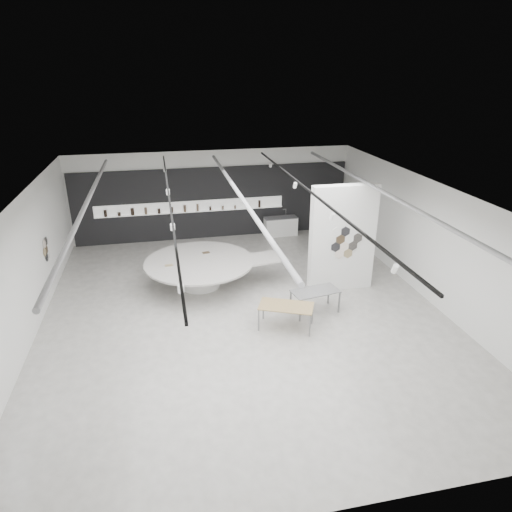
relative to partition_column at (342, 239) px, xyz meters
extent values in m
cube|color=#B8B5AD|center=(-3.50, -1.00, -1.80)|extent=(12.00, 14.00, 0.01)
cube|color=silver|center=(-3.50, -1.00, 2.01)|extent=(12.00, 14.00, 0.01)
cube|color=white|center=(-3.50, 6.01, 0.10)|extent=(12.00, 0.01, 3.80)
cube|color=white|center=(-3.50, -8.00, 0.10)|extent=(12.00, 0.01, 3.80)
cube|color=white|center=(2.50, -1.00, 0.10)|extent=(0.01, 14.00, 3.80)
cube|color=white|center=(-9.51, -1.00, 0.10)|extent=(0.01, 14.00, 3.80)
cylinder|color=#939396|center=(-7.70, -0.50, 1.82)|extent=(0.12, 12.00, 0.12)
cylinder|color=#939396|center=(-3.50, -0.50, 1.82)|extent=(0.12, 12.00, 0.12)
cylinder|color=#939396|center=(0.70, -0.50, 1.82)|extent=(0.12, 12.00, 0.12)
cube|color=black|center=(-5.50, -1.00, 1.90)|extent=(0.05, 13.00, 0.06)
cylinder|color=white|center=(-5.50, -6.00, 1.72)|extent=(0.11, 0.18, 0.21)
cylinder|color=white|center=(-5.50, -2.70, 1.72)|extent=(0.11, 0.18, 0.21)
cylinder|color=white|center=(-5.50, 0.60, 1.72)|extent=(0.11, 0.18, 0.21)
cylinder|color=white|center=(-5.50, 3.90, 1.72)|extent=(0.11, 0.18, 0.21)
cube|color=black|center=(-1.50, -1.00, 1.90)|extent=(0.05, 13.00, 0.06)
cylinder|color=white|center=(-1.50, -6.00, 1.72)|extent=(0.11, 0.18, 0.21)
cylinder|color=white|center=(-1.50, -2.70, 1.72)|extent=(0.11, 0.18, 0.21)
cylinder|color=white|center=(-1.50, 0.60, 1.72)|extent=(0.11, 0.18, 0.21)
cylinder|color=white|center=(-1.50, 3.90, 1.72)|extent=(0.11, 0.18, 0.21)
cylinder|color=black|center=(-9.47, 1.50, -0.45)|extent=(0.03, 0.28, 0.28)
cylinder|color=white|center=(-9.47, 1.76, -0.45)|extent=(0.03, 0.28, 0.28)
cylinder|color=#433321|center=(-9.47, 1.63, -0.22)|extent=(0.03, 0.28, 0.28)
cylinder|color=#94805B|center=(-9.47, 1.37, -0.22)|extent=(0.03, 0.28, 0.28)
cylinder|color=silver|center=(-9.47, 1.50, 0.01)|extent=(0.03, 0.28, 0.28)
cylinder|color=black|center=(-9.47, 1.76, 0.01)|extent=(0.03, 0.28, 0.28)
cube|color=black|center=(-3.50, 5.94, -0.25)|extent=(11.80, 0.10, 3.10)
cube|color=white|center=(-4.50, 5.87, -0.32)|extent=(8.00, 0.06, 0.46)
cube|color=white|center=(-4.50, 5.81, -0.54)|extent=(8.00, 0.18, 0.02)
cylinder|color=black|center=(-8.03, 5.81, -0.39)|extent=(0.13, 0.13, 0.29)
cylinder|color=black|center=(-7.49, 5.81, -0.46)|extent=(0.13, 0.13, 0.15)
cylinder|color=black|center=(-6.94, 5.81, -0.38)|extent=(0.14, 0.14, 0.30)
cylinder|color=brown|center=(-6.40, 5.81, -0.39)|extent=(0.12, 0.12, 0.29)
cylinder|color=black|center=(-5.86, 5.81, -0.43)|extent=(0.12, 0.12, 0.21)
cylinder|color=black|center=(-5.31, 5.81, -0.41)|extent=(0.10, 0.10, 0.25)
cylinder|color=brown|center=(-4.77, 5.81, -0.38)|extent=(0.12, 0.12, 0.30)
cylinder|color=brown|center=(-4.23, 5.81, -0.38)|extent=(0.10, 0.10, 0.31)
cylinder|color=black|center=(-3.69, 5.81, -0.45)|extent=(0.09, 0.09, 0.17)
cylinder|color=brown|center=(-3.14, 5.81, -0.45)|extent=(0.10, 0.10, 0.16)
cylinder|color=brown|center=(-2.60, 5.81, -0.46)|extent=(0.09, 0.09, 0.15)
cylinder|color=black|center=(-2.06, 5.81, -0.43)|extent=(0.09, 0.09, 0.21)
cylinder|color=black|center=(-1.51, 5.81, -0.38)|extent=(0.11, 0.11, 0.31)
cube|color=white|center=(0.00, 0.00, 0.00)|extent=(2.20, 0.35, 3.60)
cylinder|color=silver|center=(0.00, -0.19, -0.20)|extent=(0.34, 0.03, 0.34)
cylinder|color=black|center=(0.30, -0.19, -0.20)|extent=(0.34, 0.03, 0.34)
cylinder|color=black|center=(-0.30, -0.19, -0.20)|extent=(0.34, 0.03, 0.34)
cylinder|color=white|center=(0.15, -0.19, 0.06)|extent=(0.34, 0.03, 0.34)
cylinder|color=#433321|center=(-0.15, -0.19, 0.06)|extent=(0.34, 0.03, 0.34)
cylinder|color=#94805B|center=(0.15, -0.19, -0.46)|extent=(0.34, 0.03, 0.34)
cylinder|color=silver|center=(-0.15, -0.19, -0.46)|extent=(0.34, 0.03, 0.34)
cylinder|color=black|center=(0.45, -0.19, 0.06)|extent=(0.34, 0.03, 0.34)
cylinder|color=black|center=(0.00, -0.19, 0.32)|extent=(0.34, 0.03, 0.34)
cylinder|color=white|center=(-0.30, -0.19, 0.32)|extent=(0.34, 0.03, 0.34)
cylinder|color=white|center=(-4.63, 1.15, -1.36)|extent=(1.55, 1.55, 0.88)
cylinder|color=#B3AEA9|center=(-4.63, 1.15, -0.89)|extent=(4.28, 4.28, 0.06)
cube|color=#B3AEA9|center=(-2.51, 0.99, -0.89)|extent=(1.80, 1.29, 0.06)
cube|color=#94805B|center=(-5.65, 0.98, -0.85)|extent=(0.29, 0.23, 0.01)
cube|color=#433321|center=(-4.32, 1.83, -0.85)|extent=(0.29, 0.23, 0.01)
cube|color=#9B7F50|center=(-2.47, -2.09, -1.09)|extent=(1.72, 1.33, 0.03)
cube|color=slate|center=(-3.28, -2.11, -1.45)|extent=(0.05, 0.05, 0.69)
cube|color=slate|center=(-3.00, -1.48, -1.45)|extent=(0.05, 0.05, 0.69)
cube|color=slate|center=(-1.94, -2.70, -1.45)|extent=(0.05, 0.05, 0.69)
cube|color=slate|center=(-1.66, -2.07, -1.45)|extent=(0.05, 0.05, 0.69)
cube|color=slate|center=(-1.36, -1.40, -1.08)|extent=(1.53, 0.96, 0.03)
cube|color=slate|center=(-1.96, -1.83, -1.45)|extent=(0.05, 0.05, 0.70)
cube|color=slate|center=(-2.07, -1.21, -1.45)|extent=(0.05, 0.05, 0.70)
cube|color=slate|center=(-0.64, -1.59, -1.45)|extent=(0.05, 0.05, 0.70)
cube|color=slate|center=(-0.75, -0.97, -1.45)|extent=(0.05, 0.05, 0.70)
cube|color=white|center=(-0.61, 5.51, -1.39)|extent=(1.46, 0.60, 0.81)
cube|color=slate|center=(-0.61, 5.51, -0.97)|extent=(1.50, 0.64, 0.03)
cylinder|color=silver|center=(-0.34, 5.65, -0.80)|extent=(0.02, 0.02, 0.32)
cylinder|color=silver|center=(-0.41, 5.65, -0.65)|extent=(0.14, 0.03, 0.02)
camera|label=1|loc=(-5.69, -13.11, 5.26)|focal=32.00mm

